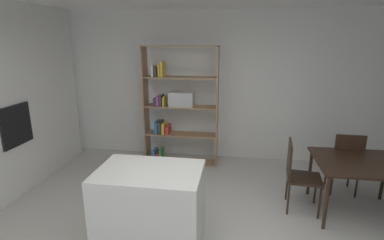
{
  "coord_description": "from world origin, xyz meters",
  "views": [
    {
      "loc": [
        0.39,
        -2.67,
        2.25
      ],
      "look_at": [
        -0.17,
        1.02,
        1.24
      ],
      "focal_mm": 27.51,
      "sensor_mm": 36.0,
      "label": 1
    }
  ],
  "objects_px": {
    "open_bookshelf": "(176,107)",
    "dining_chair_island_side": "(297,170)",
    "built_in_oven": "(16,125)",
    "kitchen_island": "(151,207)",
    "dining_table": "(361,167)",
    "dining_chair_far": "(346,159)"
  },
  "relations": [
    {
      "from": "built_in_oven",
      "to": "dining_chair_far",
      "type": "relative_size",
      "value": 0.61
    },
    {
      "from": "open_bookshelf",
      "to": "dining_table",
      "type": "xyz_separation_m",
      "value": [
        2.72,
        -1.36,
        -0.4
      ]
    },
    {
      "from": "dining_chair_island_side",
      "to": "dining_table",
      "type": "bearing_deg",
      "value": -84.52
    },
    {
      "from": "kitchen_island",
      "to": "dining_chair_far",
      "type": "xyz_separation_m",
      "value": [
        2.53,
        1.5,
        0.12
      ]
    },
    {
      "from": "built_in_oven",
      "to": "dining_chair_island_side",
      "type": "bearing_deg",
      "value": 2.74
    },
    {
      "from": "dining_chair_island_side",
      "to": "open_bookshelf",
      "type": "bearing_deg",
      "value": 61.36
    },
    {
      "from": "dining_table",
      "to": "dining_chair_island_side",
      "type": "relative_size",
      "value": 1.19
    },
    {
      "from": "kitchen_island",
      "to": "open_bookshelf",
      "type": "relative_size",
      "value": 0.53
    },
    {
      "from": "dining_table",
      "to": "dining_chair_island_side",
      "type": "xyz_separation_m",
      "value": [
        -0.79,
        0.01,
        -0.11
      ]
    },
    {
      "from": "built_in_oven",
      "to": "kitchen_island",
      "type": "relative_size",
      "value": 0.52
    },
    {
      "from": "open_bookshelf",
      "to": "dining_chair_far",
      "type": "bearing_deg",
      "value": -17.33
    },
    {
      "from": "built_in_oven",
      "to": "dining_chair_far",
      "type": "distance_m",
      "value": 4.81
    },
    {
      "from": "dining_chair_far",
      "to": "dining_chair_island_side",
      "type": "relative_size",
      "value": 1.01
    },
    {
      "from": "kitchen_island",
      "to": "dining_chair_island_side",
      "type": "height_order",
      "value": "dining_chair_island_side"
    },
    {
      "from": "kitchen_island",
      "to": "open_bookshelf",
      "type": "bearing_deg",
      "value": 94.54
    },
    {
      "from": "kitchen_island",
      "to": "dining_chair_island_side",
      "type": "relative_size",
      "value": 1.2
    },
    {
      "from": "dining_chair_far",
      "to": "built_in_oven",
      "type": "bearing_deg",
      "value": 10.56
    },
    {
      "from": "built_in_oven",
      "to": "dining_chair_island_side",
      "type": "height_order",
      "value": "built_in_oven"
    },
    {
      "from": "open_bookshelf",
      "to": "dining_chair_island_side",
      "type": "xyz_separation_m",
      "value": [
        1.93,
        -1.35,
        -0.52
      ]
    },
    {
      "from": "built_in_oven",
      "to": "dining_chair_far",
      "type": "xyz_separation_m",
      "value": [
        4.74,
        0.69,
        -0.51
      ]
    },
    {
      "from": "kitchen_island",
      "to": "dining_table",
      "type": "xyz_separation_m",
      "value": [
        2.53,
        0.98,
        0.22
      ]
    },
    {
      "from": "kitchen_island",
      "to": "dining_chair_far",
      "type": "bearing_deg",
      "value": 30.64
    }
  ]
}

